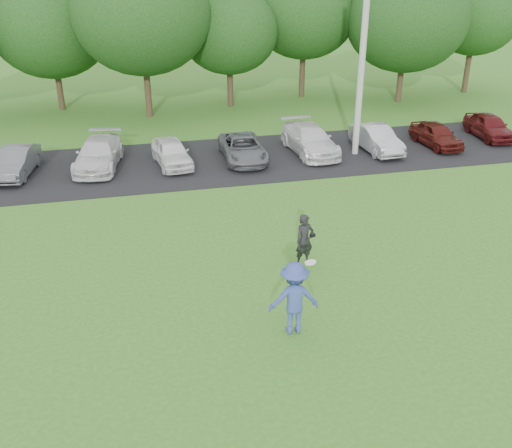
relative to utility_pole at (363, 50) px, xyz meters
The scene contains 7 objects.
ground 15.01m from the utility_pole, 118.83° to the right, with size 100.00×100.00×0.00m, color #356E1F.
parking_lot 8.34m from the utility_pole, behind, with size 32.00×6.50×0.03m, color black.
utility_pole is the anchor object (origin of this frame).
frisbee_player 14.75m from the utility_pole, 118.32° to the right, with size 1.29×0.80×2.09m.
camera_bystander 11.58m from the utility_pole, 120.26° to the right, with size 0.68×0.53×1.63m.
parked_cars 8.10m from the utility_pole, behind, with size 30.37×4.71×1.25m.
tree_row 11.59m from the utility_pole, 117.55° to the left, with size 42.39×9.85×8.64m.
Camera 1 is at (-3.48, -11.20, 8.52)m, focal length 40.00 mm.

